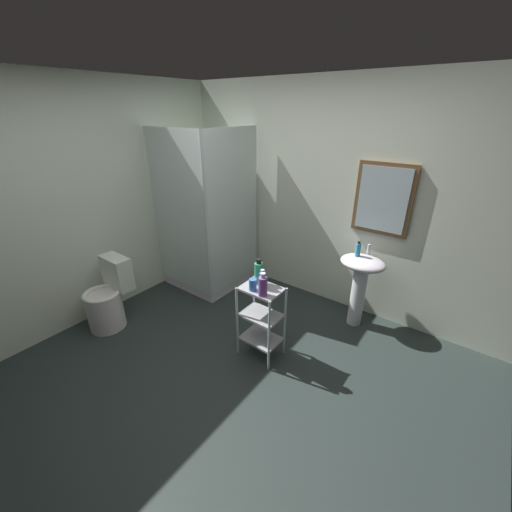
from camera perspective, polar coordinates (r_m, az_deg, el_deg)
ground_plane at (r=3.03m, az=-7.00°, el=-21.41°), size 4.20×4.20×0.02m
wall_back at (r=3.74m, az=12.11°, el=10.25°), size 4.20×0.14×2.50m
wall_left at (r=3.77m, az=-29.22°, el=7.72°), size 0.10×4.20×2.50m
shower_stall at (r=4.17m, az=-8.41°, el=0.63°), size 0.92×0.92×2.00m
pedestal_sink at (r=3.48m, az=18.39°, el=-3.65°), size 0.46×0.37×0.81m
sink_faucet at (r=3.46m, az=19.69°, el=1.22°), size 0.03×0.03×0.10m
toilet at (r=3.77m, az=-25.17°, el=-7.15°), size 0.37×0.49×0.76m
storage_cart at (r=2.96m, az=0.94°, el=-10.86°), size 0.38×0.28×0.74m
hand_soap_bottle at (r=3.36m, az=17.96°, el=1.14°), size 0.05×0.05×0.16m
conditioner_bottle_purple at (r=2.65m, az=1.24°, el=-5.41°), size 0.08×0.08×0.21m
body_wash_bottle_green at (r=2.82m, az=0.50°, el=-3.04°), size 0.08×0.08×0.24m
shampoo_bottle_blue at (r=2.76m, az=1.19°, el=-4.37°), size 0.06×0.06×0.18m
rinse_cup at (r=2.74m, az=-0.59°, el=-5.20°), size 0.07×0.07×0.11m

